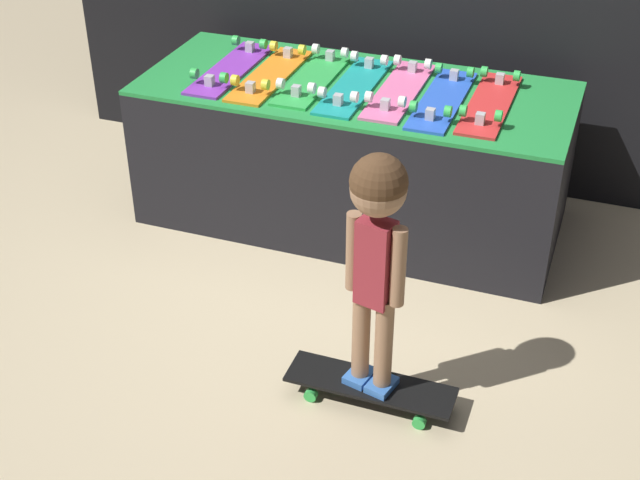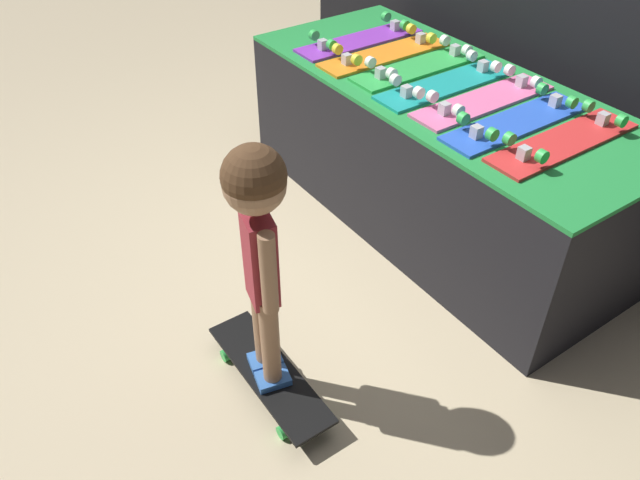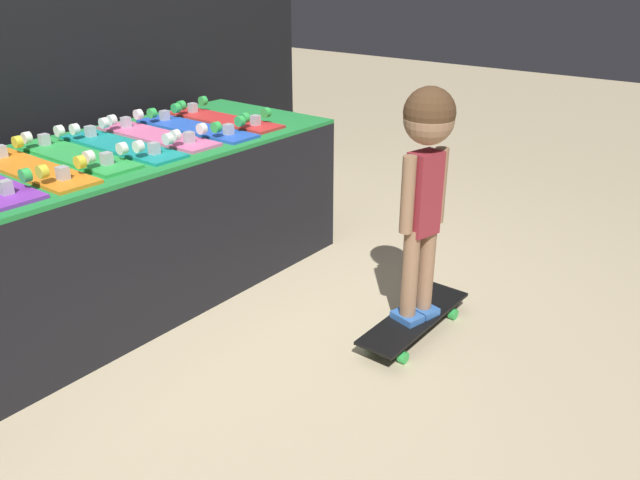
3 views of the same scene
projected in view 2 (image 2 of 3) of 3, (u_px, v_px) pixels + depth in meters
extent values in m
plane|color=beige|center=(352.00, 248.00, 3.18)|extent=(16.00, 16.00, 0.00)
cube|color=black|center=(438.00, 155.00, 3.19)|extent=(2.13, 0.90, 0.73)
cube|color=#23893D|center=(448.00, 87.00, 2.95)|extent=(2.13, 0.90, 0.02)
cube|color=purple|center=(360.00, 41.00, 3.36)|extent=(0.19, 0.74, 0.01)
cube|color=#B7B7BC|center=(395.00, 25.00, 3.45)|extent=(0.04, 0.04, 0.05)
cylinder|color=green|center=(405.00, 25.00, 3.38)|extent=(0.03, 0.05, 0.05)
cylinder|color=green|center=(386.00, 17.00, 3.48)|extent=(0.03, 0.05, 0.05)
cube|color=#B7B7BC|center=(323.00, 45.00, 3.23)|extent=(0.04, 0.04, 0.05)
cylinder|color=green|center=(332.00, 45.00, 3.16)|extent=(0.03, 0.05, 0.05)
cylinder|color=green|center=(314.00, 35.00, 3.27)|extent=(0.03, 0.05, 0.05)
cube|color=orange|center=(385.00, 54.00, 3.21)|extent=(0.19, 0.74, 0.01)
cube|color=#B7B7BC|center=(421.00, 38.00, 3.30)|extent=(0.04, 0.04, 0.05)
cylinder|color=yellow|center=(431.00, 38.00, 3.23)|extent=(0.03, 0.05, 0.05)
cylinder|color=yellow|center=(411.00, 29.00, 3.34)|extent=(0.03, 0.05, 0.05)
cube|color=#B7B7BC|center=(347.00, 59.00, 3.09)|extent=(0.04, 0.04, 0.05)
cylinder|color=yellow|center=(357.00, 60.00, 3.02)|extent=(0.03, 0.05, 0.05)
cylinder|color=yellow|center=(337.00, 49.00, 3.12)|extent=(0.03, 0.05, 0.05)
cube|color=green|center=(418.00, 67.00, 3.09)|extent=(0.19, 0.74, 0.01)
cube|color=#B7B7BC|center=(455.00, 50.00, 3.18)|extent=(0.04, 0.04, 0.05)
cylinder|color=white|center=(467.00, 50.00, 3.11)|extent=(0.03, 0.05, 0.05)
cylinder|color=white|center=(445.00, 40.00, 3.21)|extent=(0.03, 0.05, 0.05)
cube|color=#B7B7BC|center=(381.00, 73.00, 2.96)|extent=(0.04, 0.04, 0.05)
cylinder|color=white|center=(392.00, 74.00, 2.89)|extent=(0.03, 0.05, 0.05)
cylinder|color=white|center=(370.00, 62.00, 3.00)|extent=(0.03, 0.05, 0.05)
cube|color=teal|center=(445.00, 85.00, 2.93)|extent=(0.19, 0.74, 0.01)
cube|color=#B7B7BC|center=(483.00, 66.00, 3.02)|extent=(0.04, 0.04, 0.05)
cylinder|color=white|center=(496.00, 67.00, 2.95)|extent=(0.03, 0.05, 0.05)
cylinder|color=white|center=(472.00, 56.00, 3.06)|extent=(0.03, 0.05, 0.05)
cube|color=#B7B7BC|center=(406.00, 91.00, 2.81)|extent=(0.04, 0.04, 0.05)
cylinder|color=white|center=(419.00, 93.00, 2.74)|extent=(0.03, 0.05, 0.05)
cylinder|color=white|center=(395.00, 80.00, 2.84)|extent=(0.03, 0.05, 0.05)
cube|color=pink|center=(483.00, 101.00, 2.80)|extent=(0.19, 0.74, 0.01)
cube|color=#B7B7BC|center=(522.00, 81.00, 2.89)|extent=(0.04, 0.04, 0.05)
cylinder|color=white|center=(536.00, 82.00, 2.82)|extent=(0.03, 0.05, 0.05)
cylinder|color=white|center=(510.00, 70.00, 2.93)|extent=(0.03, 0.05, 0.05)
cube|color=#B7B7BC|center=(444.00, 109.00, 2.68)|extent=(0.04, 0.04, 0.05)
cylinder|color=white|center=(458.00, 111.00, 2.61)|extent=(0.03, 0.05, 0.05)
cylinder|color=white|center=(432.00, 96.00, 2.71)|extent=(0.03, 0.05, 0.05)
cube|color=blue|center=(516.00, 123.00, 2.65)|extent=(0.19, 0.74, 0.01)
cube|color=#B7B7BC|center=(555.00, 101.00, 2.73)|extent=(0.04, 0.04, 0.05)
cylinder|color=green|center=(572.00, 102.00, 2.67)|extent=(0.03, 0.05, 0.05)
cylinder|color=green|center=(542.00, 89.00, 2.77)|extent=(0.03, 0.05, 0.05)
cube|color=#B7B7BC|center=(476.00, 132.00, 2.52)|extent=(0.04, 0.04, 0.05)
cylinder|color=green|center=(492.00, 134.00, 2.45)|extent=(0.03, 0.05, 0.05)
cylinder|color=green|center=(463.00, 118.00, 2.55)|extent=(0.03, 0.05, 0.05)
cube|color=red|center=(563.00, 142.00, 2.52)|extent=(0.19, 0.74, 0.01)
cube|color=#B7B7BC|center=(603.00, 119.00, 2.61)|extent=(0.04, 0.04, 0.05)
cylinder|color=green|center=(621.00, 121.00, 2.54)|extent=(0.03, 0.05, 0.05)
cylinder|color=green|center=(589.00, 106.00, 2.64)|extent=(0.03, 0.05, 0.05)
cube|color=#B7B7BC|center=(524.00, 153.00, 2.39)|extent=(0.04, 0.04, 0.05)
cylinder|color=green|center=(542.00, 156.00, 2.32)|extent=(0.03, 0.05, 0.05)
cylinder|color=green|center=(509.00, 139.00, 2.43)|extent=(0.03, 0.05, 0.05)
cube|color=black|center=(269.00, 373.00, 2.45)|extent=(0.68, 0.19, 0.01)
cube|color=#B7B7BC|center=(301.00, 417.00, 2.33)|extent=(0.04, 0.04, 0.05)
cylinder|color=green|center=(318.00, 411.00, 2.38)|extent=(0.05, 0.03, 0.05)
cylinder|color=green|center=(283.00, 432.00, 2.31)|extent=(0.05, 0.03, 0.05)
cube|color=#B7B7BC|center=(242.00, 343.00, 2.61)|extent=(0.04, 0.04, 0.05)
cylinder|color=green|center=(259.00, 339.00, 2.67)|extent=(0.05, 0.03, 0.05)
cylinder|color=green|center=(226.00, 355.00, 2.60)|extent=(0.05, 0.03, 0.05)
cube|color=#3870C6|center=(273.00, 379.00, 2.40)|extent=(0.12, 0.14, 0.03)
cylinder|color=#997051|center=(270.00, 341.00, 2.26)|extent=(0.07, 0.07, 0.40)
cube|color=#3870C6|center=(265.00, 360.00, 2.47)|extent=(0.12, 0.14, 0.03)
cylinder|color=#997051|center=(262.00, 322.00, 2.34)|extent=(0.07, 0.07, 0.40)
cube|color=maroon|center=(260.00, 260.00, 2.08)|extent=(0.15, 0.12, 0.35)
cylinder|color=#997051|center=(269.00, 274.00, 2.00)|extent=(0.06, 0.06, 0.32)
cylinder|color=#997051|center=(252.00, 240.00, 2.14)|extent=(0.06, 0.06, 0.32)
sphere|color=#997051|center=(254.00, 183.00, 1.89)|extent=(0.20, 0.20, 0.20)
sphere|color=#4C331E|center=(254.00, 176.00, 1.87)|extent=(0.21, 0.21, 0.21)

